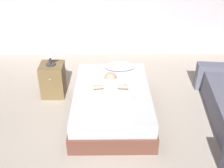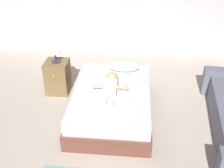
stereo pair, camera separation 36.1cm
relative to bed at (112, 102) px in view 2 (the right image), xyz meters
The scene contains 8 objects.
ground_plane 0.82m from the bed, 111.73° to the right, with size 8.00×8.00×0.00m, color #B6AC9C.
bed is the anchor object (origin of this frame).
pillow 0.72m from the bed, 78.06° to the left, with size 0.51×0.30×0.12m.
baby 0.30m from the bed, behind, with size 0.52×0.72×0.19m.
toothbrush 0.33m from the bed, 29.60° to the left, with size 0.03×0.13×0.02m.
nightstand 1.15m from the bed, 150.01° to the left, with size 0.38×0.41×0.57m.
lamp 1.28m from the bed, 150.01° to the left, with size 0.19×0.19×0.30m.
baby_bottle 0.50m from the bed, 40.15° to the right, with size 0.06×0.11×0.07m.
Camera 2 is at (0.61, -2.72, 2.64)m, focal length 44.26 mm.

